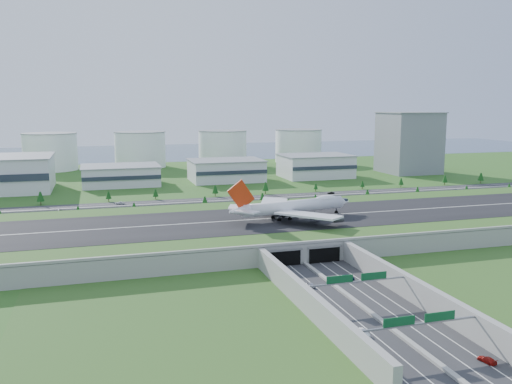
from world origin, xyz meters
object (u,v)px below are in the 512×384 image
object	(u,v)px
office_tower	(409,143)
car_3	(487,360)
car_0	(311,285)
car_4	(61,211)
car_1	(363,332)
car_2	(348,277)
car_5	(331,193)
car_7	(120,203)
fuel_tank_a	(50,152)
boeing_747	(293,206)
car_6	(456,190)

from	to	relation	value
office_tower	car_3	bearing A→B (deg)	-119.18
car_0	car_4	xyz separation A→B (m)	(-91.15, 165.06, 0.09)
office_tower	car_1	distance (m)	377.37
car_2	office_tower	bearing A→B (deg)	-126.61
car_2	car_5	distance (m)	188.92
car_7	fuel_tank_a	bearing A→B (deg)	-143.92
car_1	car_7	bearing A→B (deg)	93.91
car_1	car_0	bearing A→B (deg)	78.06
fuel_tank_a	boeing_747	bearing A→B (deg)	-67.00
car_5	car_6	world-z (taller)	car_5
car_7	boeing_747	bearing A→B (deg)	56.91
office_tower	car_7	distance (m)	281.04
car_2	car_5	bearing A→B (deg)	-113.41
car_5	car_7	xyz separation A→B (m)	(-145.10, 2.55, 0.02)
office_tower	car_2	xyz separation A→B (m)	(-191.94, -267.38, -26.53)
office_tower	car_0	bearing A→B (deg)	-127.47
car_4	car_7	size ratio (longest dim) A/B	0.87
office_tower	car_0	size ratio (longest dim) A/B	12.38
fuel_tank_a	car_1	size ratio (longest dim) A/B	10.06
car_1	fuel_tank_a	bearing A→B (deg)	94.44
fuel_tank_a	car_2	distance (m)	403.59
car_3	car_7	size ratio (longest dim) A/B	0.88
car_1	car_6	size ratio (longest dim) A/B	0.95
car_3	car_6	distance (m)	281.02
car_6	car_7	xyz separation A→B (m)	(-238.93, 15.87, 0.11)
boeing_747	car_7	size ratio (longest dim) A/B	11.78
office_tower	car_0	xyz separation A→B (m)	(-208.21, -271.66, -26.62)
boeing_747	car_5	xyz separation A→B (m)	(67.70, 104.50, -13.07)
car_5	boeing_747	bearing A→B (deg)	-34.06
fuel_tank_a	office_tower	bearing A→B (deg)	-19.77
office_tower	car_5	size ratio (longest dim) A/B	11.14
car_1	car_5	bearing A→B (deg)	57.74
boeing_747	car_1	size ratio (longest dim) A/B	13.68
boeing_747	car_3	world-z (taller)	boeing_747
car_0	car_1	distance (m)	41.07
car_0	boeing_747	bearing A→B (deg)	56.39
boeing_747	car_4	world-z (taller)	boeing_747
car_1	car_2	world-z (taller)	car_2
office_tower	boeing_747	world-z (taller)	office_tower
car_4	car_6	distance (m)	273.45
boeing_747	car_7	distance (m)	132.75
boeing_747	car_2	world-z (taller)	boeing_747
car_3	car_7	bearing A→B (deg)	-85.39
boeing_747	car_6	world-z (taller)	boeing_747
car_5	car_7	size ratio (longest dim) A/B	0.85
car_6	car_7	distance (m)	239.46
car_0	car_1	bearing A→B (deg)	-109.90
car_5	car_0	bearing A→B (deg)	-27.44
boeing_747	car_1	xyz separation A→B (m)	(-22.14, -115.40, -13.07)
office_tower	car_7	world-z (taller)	office_tower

